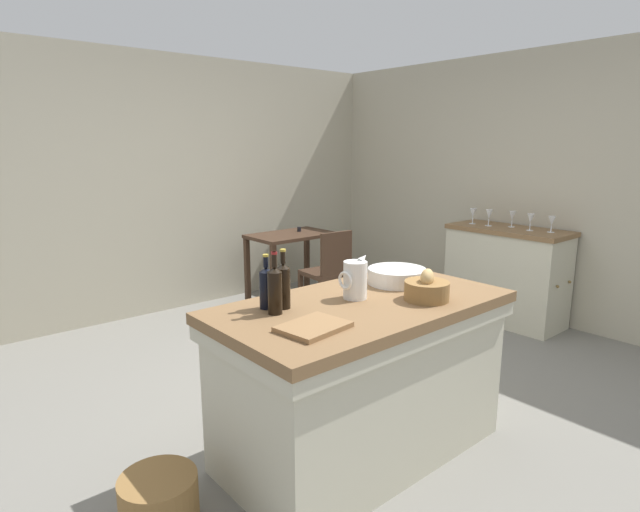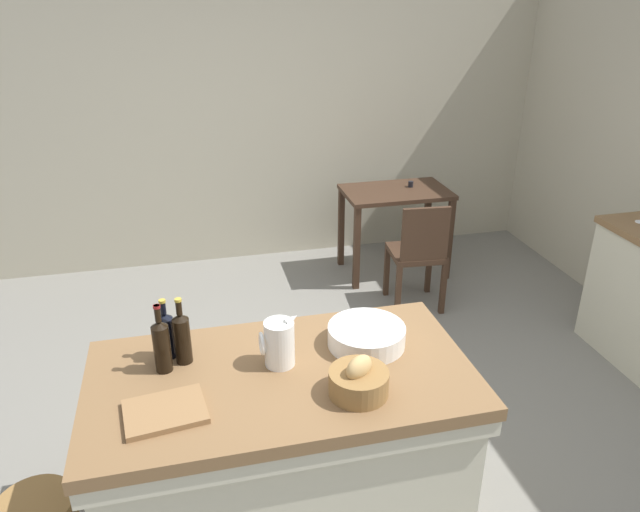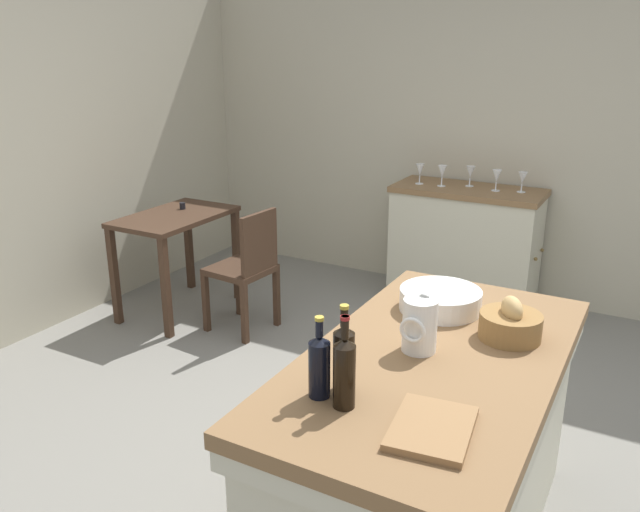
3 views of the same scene
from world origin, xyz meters
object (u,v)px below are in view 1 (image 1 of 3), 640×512
object	(u,v)px
wine_bottle_dark	(283,285)
wine_glass_far_left	(552,221)
wicker_hamper	(159,503)
pitcher	(355,279)
wine_glass_right	(489,215)
wine_glass_middle	(512,216)
writing_desk	(291,245)
wine_bottle_amber	(266,287)
wooden_chair	(329,271)
island_table	(362,372)
wine_glass_far_right	(473,213)
wine_glass_left	(531,219)
bread_basket	(427,289)
cutting_board	(313,327)
wine_bottle_green	(275,289)
wash_bowl	(397,276)
side_cabinet	(506,275)

from	to	relation	value
wine_bottle_dark	wine_glass_far_left	size ratio (longest dim) A/B	2.05
wicker_hamper	wine_glass_far_left	bearing A→B (deg)	2.04
pitcher	wine_glass_right	bearing A→B (deg)	17.16
pitcher	wine_glass_middle	distance (m)	2.79
writing_desk	wine_bottle_amber	xyz separation A→B (m)	(-1.90, -2.29, 0.37)
wooden_chair	wicker_hamper	bearing A→B (deg)	-146.04
island_table	pitcher	distance (m)	0.52
wine_glass_far_right	writing_desk	bearing A→B (deg)	128.72
wine_glass_right	wine_glass_middle	bearing A→B (deg)	-61.55
wine_glass_left	bread_basket	bearing A→B (deg)	-164.17
wine_glass_right	wine_glass_far_right	distance (m)	0.18
cutting_board	pitcher	bearing A→B (deg)	25.11
wine_glass_far_right	wine_glass_right	bearing A→B (deg)	-89.08
bread_basket	wine_glass_left	size ratio (longest dim) A/B	1.52
wooden_chair	wine_bottle_green	distance (m)	2.60
wine_glass_left	wine_glass_far_right	xyz separation A→B (m)	(-0.04, 0.58, -0.00)
bread_basket	wine_glass_right	xyz separation A→B (m)	(2.35, 1.08, 0.09)
cutting_board	wine_bottle_green	size ratio (longest dim) A/B	0.97
writing_desk	wine_glass_far_left	size ratio (longest dim) A/B	5.96
wine_bottle_green	wine_bottle_dark	bearing A→B (deg)	28.07
wine_bottle_green	wicker_hamper	size ratio (longest dim) A/B	0.89
wash_bowl	wine_bottle_dark	distance (m)	0.81
side_cabinet	wash_bowl	distance (m)	2.37
wash_bowl	wine_bottle_green	distance (m)	0.90
writing_desk	pitcher	xyz separation A→B (m)	(-1.44, -2.46, 0.36)
wine_bottle_amber	wine_glass_far_right	size ratio (longest dim) A/B	1.81
cutting_board	wine_bottle_dark	distance (m)	0.37
wine_bottle_green	wine_glass_left	world-z (taller)	wine_bottle_green
wicker_hamper	wine_glass_middle	bearing A→B (deg)	7.84
wine_glass_left	wash_bowl	bearing A→B (deg)	-171.27
wash_bowl	cutting_board	size ratio (longest dim) A/B	1.15
side_cabinet	wine_glass_far_left	bearing A→B (deg)	-83.20
wooden_chair	bread_basket	world-z (taller)	bread_basket
wine_bottle_green	wine_glass_left	xyz separation A→B (m)	(3.14, 0.33, 0.02)
island_table	wooden_chair	size ratio (longest dim) A/B	1.82
wine_glass_far_left	wine_glass_middle	size ratio (longest dim) A/B	0.97
pitcher	wine_bottle_green	distance (m)	0.49
pitcher	wine_glass_far_right	distance (m)	2.80
cutting_board	wine_bottle_dark	world-z (taller)	wine_bottle_dark
wine_glass_right	cutting_board	bearing A→B (deg)	-161.55
writing_desk	wine_glass_left	distance (m)	2.42
wine_bottle_dark	wicker_hamper	size ratio (longest dim) A/B	0.88
pitcher	wash_bowl	bearing A→B (deg)	7.89
wine_glass_left	pitcher	bearing A→B (deg)	-171.40
wine_bottle_green	wine_glass_far_right	distance (m)	3.23
wine_bottle_dark	wicker_hamper	world-z (taller)	wine_bottle_dark
wine_glass_far_left	wicker_hamper	world-z (taller)	wine_glass_far_left
wine_glass_middle	wine_glass_far_right	size ratio (longest dim) A/B	0.99
bread_basket	wine_bottle_green	distance (m)	0.83
side_cabinet	bread_basket	world-z (taller)	bread_basket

